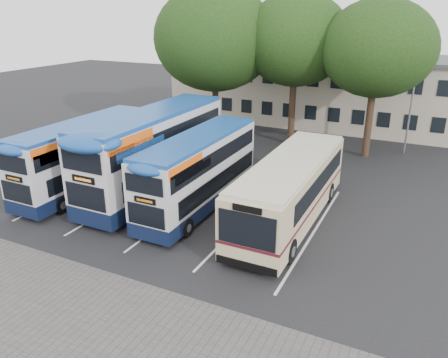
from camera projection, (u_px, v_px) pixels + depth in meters
The scene contains 12 objects.
ground at pixel (204, 268), 18.05m from camera, with size 120.00×120.00×0.00m, color black.
paving_strip at pixel (82, 327), 14.67m from camera, with size 40.00×6.00×0.01m, color #595654.
bay_lines at pixel (187, 206), 23.76m from camera, with size 14.12×11.00×0.01m.
depot_building at pixel (345, 90), 39.52m from camera, with size 32.40×8.40×6.20m.
lamp_post at pixel (414, 84), 30.49m from camera, with size 0.25×1.05×9.06m.
tree_left at pixel (215, 39), 32.91m from camera, with size 9.24×9.24×11.84m.
tree_mid at pixel (296, 40), 31.81m from camera, with size 7.89×7.89×11.27m.
tree_right at pixel (378, 49), 29.02m from camera, with size 7.63×7.63×10.79m.
bus_dd_left at pixel (86, 153), 25.23m from camera, with size 2.36×9.74×4.06m.
bus_dd_mid at pixel (155, 149), 24.71m from camera, with size 2.76×11.39×4.75m.
bus_dd_right at pixel (199, 169), 22.83m from camera, with size 2.32×9.58×3.99m.
bus_single at pixel (291, 186), 21.48m from camera, with size 2.79×10.95×3.27m.
Camera 1 is at (7.50, -13.57, 9.98)m, focal length 35.00 mm.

